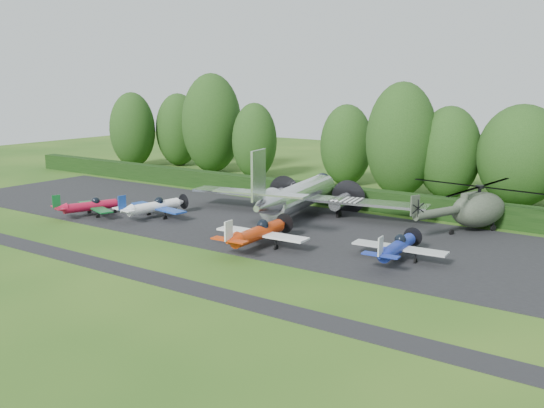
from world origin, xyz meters
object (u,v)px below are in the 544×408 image
Objects in this scene: transport_plane at (298,196)px; helicopter at (478,206)px; light_plane_red at (91,206)px; light_plane_orange at (258,233)px; light_plane_white at (154,207)px; light_plane_blue at (397,247)px.

transport_plane reaches higher than helicopter.
helicopter is at bearing 6.30° from light_plane_red.
light_plane_white is at bearing 170.88° from light_plane_orange.
light_plane_white reaches higher than light_plane_blue.
helicopter reaches higher than light_plane_orange.
light_plane_orange is at bearing -63.31° from transport_plane.
light_plane_blue is 0.50× the size of helicopter.
helicopter reaches higher than light_plane_white.
light_plane_orange is 0.57× the size of helicopter.
transport_plane is 3.50× the size of light_plane_red.
transport_plane is at bearing 109.07° from light_plane_orange.
light_plane_blue is 12.54m from helicopter.
light_plane_orange reaches higher than light_plane_red.
light_plane_red is 0.92× the size of light_plane_white.
light_plane_white is at bearing -176.47° from light_plane_blue.
light_plane_white is (-10.68, -7.71, -0.97)m from transport_plane.
transport_plane is at bearing 153.00° from light_plane_blue.
light_plane_white is at bearing 8.22° from light_plane_red.
light_plane_red is 19.22m from light_plane_orange.
light_plane_orange is (19.22, 0.03, 0.21)m from light_plane_red.
light_plane_orange is 10.33m from light_plane_blue.
light_plane_white is 0.90× the size of light_plane_orange.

